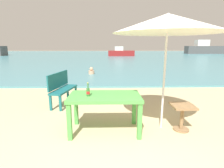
# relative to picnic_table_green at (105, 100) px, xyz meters

# --- Properties ---
(sea_water) EXTENTS (120.00, 50.00, 0.08)m
(sea_water) POSITION_rel_picnic_table_green_xyz_m (0.36, 28.76, -0.61)
(sea_water) COLOR teal
(sea_water) RESTS_ON ground_plane
(picnic_table_green) EXTENTS (1.40, 0.80, 0.76)m
(picnic_table_green) POSITION_rel_picnic_table_green_xyz_m (0.00, 0.00, 0.00)
(picnic_table_green) COLOR #4C9E47
(picnic_table_green) RESTS_ON ground_plane
(beer_bottle_amber) EXTENTS (0.07, 0.07, 0.26)m
(beer_bottle_amber) POSITION_rel_picnic_table_green_xyz_m (-0.32, -0.06, 0.20)
(beer_bottle_amber) COLOR #2D662D
(beer_bottle_amber) RESTS_ON picnic_table_green
(patio_umbrella) EXTENTS (2.10, 2.10, 2.30)m
(patio_umbrella) POSITION_rel_picnic_table_green_xyz_m (1.19, 0.13, 1.47)
(patio_umbrella) COLOR silver
(patio_umbrella) RESTS_ON ground_plane
(side_table_wood) EXTENTS (0.44, 0.44, 0.54)m
(side_table_wood) POSITION_rel_picnic_table_green_xyz_m (1.57, 0.00, -0.30)
(side_table_wood) COLOR olive
(side_table_wood) RESTS_ON ground_plane
(bench_teal_center) EXTENTS (0.59, 1.25, 0.95)m
(bench_teal_center) POSITION_rel_picnic_table_green_xyz_m (-1.30, 1.73, -0.11)
(bench_teal_center) COLOR #196066
(bench_teal_center) RESTS_ON ground_plane
(swimmer_person) EXTENTS (0.34, 0.34, 0.41)m
(swimmer_person) POSITION_rel_picnic_table_green_xyz_m (-0.92, 6.96, -0.41)
(swimmer_person) COLOR tan
(swimmer_person) RESTS_ON sea_water
(boat_tanker) EXTENTS (7.77, 2.12, 2.83)m
(boat_tanker) POSITION_rel_picnic_table_green_xyz_m (20.15, 33.70, 0.45)
(boat_tanker) COLOR #4C4C4C
(boat_tanker) RESTS_ON sea_water
(boat_fishing_trawler) EXTENTS (4.20, 1.15, 1.53)m
(boat_fishing_trawler) POSITION_rel_picnic_table_green_xyz_m (2.15, 25.59, -0.02)
(boat_fishing_trawler) COLOR maroon
(boat_fishing_trawler) RESTS_ON sea_water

